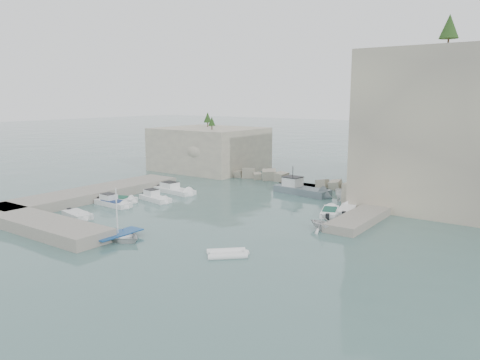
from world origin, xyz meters
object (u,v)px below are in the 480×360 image
Objects in this scene: motorboat_c at (119,202)px; tender_east_b at (330,215)px; motorboat_b at (155,201)px; tender_east_c at (347,212)px; rowboat at (118,239)px; motorboat_d at (113,206)px; motorboat_a at (175,193)px; tender_east_a at (324,231)px; tender_east_d at (352,204)px; motorboat_e at (78,217)px; inflatable_dinghy at (227,256)px; work_boat at (302,194)px.

tender_east_b is at bearing 4.76° from motorboat_c.
motorboat_b is 1.03× the size of tender_east_c.
motorboat_c is 0.95× the size of rowboat.
motorboat_a is at bearing 89.14° from motorboat_d.
tender_east_a is 12.24m from tender_east_d.
tender_east_a reaches higher than tender_east_c.
tender_east_d is (20.92, 7.41, 0.00)m from motorboat_a.
motorboat_e is 1.24× the size of inflatable_dinghy.
motorboat_b is 18.25m from work_boat.
tender_east_b is (20.32, 16.08, 0.00)m from motorboat_e.
rowboat is at bearing -45.70° from motorboat_b.
tender_east_d is (21.48, 16.78, 0.00)m from motorboat_d.
tender_east_d is at bearing 58.21° from motorboat_e.
inflatable_dinghy is at bearing -78.56° from rowboat.
tender_east_c is (22.66, 12.48, 0.00)m from motorboat_d.
motorboat_c and tender_east_b have the same top height.
work_boat reaches higher than rowboat.
motorboat_a is at bearing 93.67° from tender_east_a.
tender_east_b is at bearing 135.30° from tender_east_c.
motorboat_b is 10.10m from motorboat_e.
motorboat_d is (-2.03, -4.55, 0.00)m from motorboat_b.
tender_east_a reaches higher than inflatable_dinghy.
inflatable_dinghy is 0.41× the size of work_boat.
tender_east_c reaches higher than inflatable_dinghy.
motorboat_e is 24.71m from tender_east_a.
rowboat is 21.62m from tender_east_b.
motorboat_e is at bearing -74.70° from motorboat_d.
rowboat is at bearing 134.41° from tender_east_c.
rowboat is (9.93, -17.38, 0.00)m from motorboat_a.
motorboat_d is at bearing 52.45° from rowboat.
tender_east_d reaches higher than motorboat_b.
tender_east_a is at bearing -48.37° from work_boat.
tender_east_a reaches higher than motorboat_e.
tender_east_d reaches higher than inflatable_dinghy.
work_boat is (13.64, 8.78, 0.00)m from motorboat_a.
motorboat_e is (1.24, -5.52, 0.00)m from motorboat_d.
motorboat_a is 0.83× the size of work_boat.
tender_east_d is (0.80, 22.70, 0.00)m from inflatable_dinghy.
tender_east_d is (19.45, 12.23, 0.00)m from motorboat_b.
inflatable_dinghy is (21.74, -7.59, 0.00)m from motorboat_c.
motorboat_e and tender_east_b have the same top height.
motorboat_a is at bearing 98.98° from inflatable_dinghy.
motorboat_d is 24.19m from tender_east_a.
tender_east_d is at bearing 40.58° from motorboat_d.
motorboat_e is 0.85× the size of tender_east_c.
tender_east_a reaches higher than motorboat_a.
motorboat_a is at bearing 83.13° from tender_east_c.
work_boat is at bearing 71.73° from motorboat_e.
rowboat is at bearing 147.83° from inflatable_dinghy.
tender_east_a is (13.23, 12.75, 0.00)m from rowboat.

